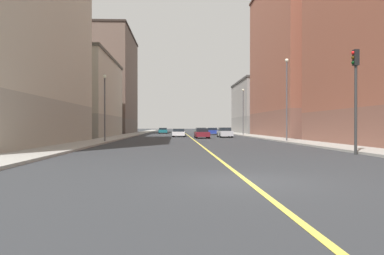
% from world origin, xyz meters
% --- Properties ---
extents(ground_plane, '(400.00, 400.00, 0.00)m').
position_xyz_m(ground_plane, '(0.00, 0.00, 0.00)').
color(ground_plane, '#2E3034').
rests_on(ground_plane, ground).
extents(sidewalk_left, '(3.03, 168.00, 0.15)m').
position_xyz_m(sidewalk_left, '(9.99, 49.00, 0.07)').
color(sidewalk_left, '#9E9B93').
rests_on(sidewalk_left, ground).
extents(sidewalk_right, '(3.03, 168.00, 0.15)m').
position_xyz_m(sidewalk_right, '(-9.99, 49.00, 0.07)').
color(sidewalk_right, '#9E9B93').
rests_on(sidewalk_right, ground).
extents(lane_center_stripe, '(0.16, 154.00, 0.01)m').
position_xyz_m(lane_center_stripe, '(0.00, 49.00, 0.01)').
color(lane_center_stripe, '#E5D14C').
rests_on(lane_center_stripe, ground).
extents(building_left_mid, '(10.11, 24.25, 23.98)m').
position_xyz_m(building_left_mid, '(16.41, 44.52, 12.00)').
color(building_left_mid, brown).
rests_on(building_left_mid, ground).
extents(building_left_far, '(10.11, 20.37, 11.33)m').
position_xyz_m(building_left_far, '(16.41, 69.05, 5.67)').
color(building_left_far, gray).
rests_on(building_left_far, ground).
extents(building_right_midblock, '(10.11, 20.23, 11.79)m').
position_xyz_m(building_right_midblock, '(-16.41, 44.65, 5.91)').
color(building_right_midblock, '#9D9688').
rests_on(building_right_midblock, ground).
extents(building_right_distant, '(10.11, 22.54, 21.46)m').
position_xyz_m(building_right_distant, '(-16.41, 69.66, 10.74)').
color(building_right_distant, brown).
rests_on(building_right_distant, ground).
extents(traffic_light_left_near, '(0.40, 0.32, 5.94)m').
position_xyz_m(traffic_light_left_near, '(8.06, 9.67, 3.85)').
color(traffic_light_left_near, '#2D2D2D').
rests_on(traffic_light_left_near, ground).
extents(street_lamp_left_near, '(0.36, 0.36, 8.26)m').
position_xyz_m(street_lamp_left_near, '(9.07, 25.95, 5.06)').
color(street_lamp_left_near, '#4C4C51').
rests_on(street_lamp_left_near, ground).
extents(street_lamp_right_near, '(0.36, 0.36, 6.51)m').
position_xyz_m(street_lamp_right_near, '(-9.07, 25.85, 4.14)').
color(street_lamp_right_near, '#4C4C51').
rests_on(street_lamp_right_near, ground).
extents(street_lamp_left_far, '(0.36, 0.36, 7.60)m').
position_xyz_m(street_lamp_left_far, '(9.07, 50.09, 4.72)').
color(street_lamp_left_far, '#4C4C51').
rests_on(street_lamp_left_far, ground).
extents(car_white, '(2.03, 4.36, 1.21)m').
position_xyz_m(car_white, '(-1.63, 44.39, 0.60)').
color(car_white, white).
rests_on(car_white, ground).
extents(car_teal, '(2.00, 4.54, 1.21)m').
position_xyz_m(car_teal, '(-4.84, 68.21, 0.61)').
color(car_teal, '#196670').
rests_on(car_teal, ground).
extents(car_green, '(1.81, 4.09, 1.34)m').
position_xyz_m(car_green, '(1.87, 47.84, 0.66)').
color(car_green, '#1E6B38').
rests_on(car_green, ground).
extents(car_silver, '(1.90, 4.07, 1.40)m').
position_xyz_m(car_silver, '(4.83, 41.21, 0.67)').
color(car_silver, silver).
rests_on(car_silver, ground).
extents(car_maroon, '(1.86, 4.40, 1.32)m').
position_xyz_m(car_maroon, '(1.35, 37.90, 0.64)').
color(car_maroon, maroon).
rests_on(car_maroon, ground).
extents(car_blue, '(2.02, 4.39, 1.27)m').
position_xyz_m(car_blue, '(4.67, 57.36, 0.63)').
color(car_blue, '#23389E').
rests_on(car_blue, ground).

